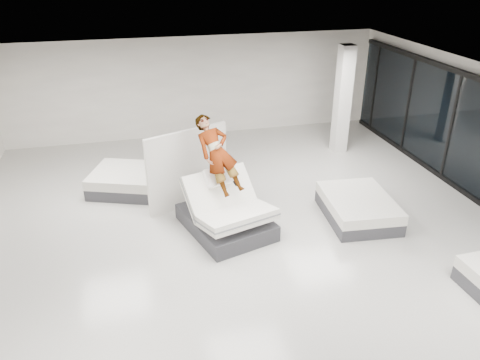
{
  "coord_description": "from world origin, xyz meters",
  "views": [
    {
      "loc": [
        -2.16,
        -7.76,
        5.55
      ],
      "look_at": [
        0.07,
        1.23,
        1.0
      ],
      "focal_mm": 35.0,
      "sensor_mm": 36.0,
      "label": 1
    }
  ],
  "objects_px": {
    "hero_bed": "(226,214)",
    "person": "(218,170)",
    "flat_bed_left_far": "(132,181)",
    "divider_panel": "(188,169)",
    "flat_bed_right_far": "(358,208)",
    "remote": "(235,183)",
    "column": "(343,100)"
  },
  "relations": [
    {
      "from": "hero_bed",
      "to": "person",
      "type": "xyz_separation_m",
      "value": [
        -0.1,
        0.32,
        0.93
      ]
    },
    {
      "from": "hero_bed",
      "to": "flat_bed_left_far",
      "type": "height_order",
      "value": "hero_bed"
    },
    {
      "from": "person",
      "to": "flat_bed_left_far",
      "type": "height_order",
      "value": "person"
    },
    {
      "from": "divider_panel",
      "to": "flat_bed_left_far",
      "type": "relative_size",
      "value": 0.89
    },
    {
      "from": "flat_bed_right_far",
      "to": "remote",
      "type": "bearing_deg",
      "value": 174.76
    },
    {
      "from": "remote",
      "to": "flat_bed_left_far",
      "type": "height_order",
      "value": "remote"
    },
    {
      "from": "hero_bed",
      "to": "person",
      "type": "distance_m",
      "value": 0.99
    },
    {
      "from": "person",
      "to": "divider_panel",
      "type": "bearing_deg",
      "value": 100.5
    },
    {
      "from": "divider_panel",
      "to": "hero_bed",
      "type": "bearing_deg",
      "value": -87.04
    },
    {
      "from": "divider_panel",
      "to": "flat_bed_right_far",
      "type": "relative_size",
      "value": 1.03
    },
    {
      "from": "hero_bed",
      "to": "person",
      "type": "bearing_deg",
      "value": 106.47
    },
    {
      "from": "person",
      "to": "flat_bed_left_far",
      "type": "relative_size",
      "value": 0.77
    },
    {
      "from": "remote",
      "to": "flat_bed_left_far",
      "type": "bearing_deg",
      "value": 115.37
    },
    {
      "from": "person",
      "to": "column",
      "type": "distance_m",
      "value": 5.54
    },
    {
      "from": "hero_bed",
      "to": "divider_panel",
      "type": "bearing_deg",
      "value": 114.61
    },
    {
      "from": "column",
      "to": "flat_bed_left_far",
      "type": "bearing_deg",
      "value": -169.08
    },
    {
      "from": "hero_bed",
      "to": "flat_bed_left_far",
      "type": "bearing_deg",
      "value": 128.28
    },
    {
      "from": "remote",
      "to": "flat_bed_right_far",
      "type": "height_order",
      "value": "remote"
    },
    {
      "from": "hero_bed",
      "to": "remote",
      "type": "height_order",
      "value": "hero_bed"
    },
    {
      "from": "flat_bed_right_far",
      "to": "column",
      "type": "bearing_deg",
      "value": 71.6
    },
    {
      "from": "remote",
      "to": "flat_bed_right_far",
      "type": "bearing_deg",
      "value": -21.72
    },
    {
      "from": "flat_bed_right_far",
      "to": "divider_panel",
      "type": "bearing_deg",
      "value": 156.91
    },
    {
      "from": "flat_bed_right_far",
      "to": "flat_bed_left_far",
      "type": "relative_size",
      "value": 0.86
    },
    {
      "from": "flat_bed_right_far",
      "to": "column",
      "type": "distance_m",
      "value": 4.28
    },
    {
      "from": "person",
      "to": "hero_bed",
      "type": "bearing_deg",
      "value": -90.0
    },
    {
      "from": "divider_panel",
      "to": "flat_bed_left_far",
      "type": "xyz_separation_m",
      "value": [
        -1.31,
        1.09,
        -0.68
      ]
    },
    {
      "from": "hero_bed",
      "to": "person",
      "type": "height_order",
      "value": "person"
    },
    {
      "from": "hero_bed",
      "to": "flat_bed_right_far",
      "type": "height_order",
      "value": "hero_bed"
    },
    {
      "from": "hero_bed",
      "to": "flat_bed_left_far",
      "type": "relative_size",
      "value": 1.01
    },
    {
      "from": "divider_panel",
      "to": "flat_bed_right_far",
      "type": "xyz_separation_m",
      "value": [
        3.66,
        -1.56,
        -0.69
      ]
    },
    {
      "from": "flat_bed_right_far",
      "to": "flat_bed_left_far",
      "type": "xyz_separation_m",
      "value": [
        -4.97,
        2.65,
        0.01
      ]
    },
    {
      "from": "remote",
      "to": "hero_bed",
      "type": "bearing_deg",
      "value": 176.65
    }
  ]
}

